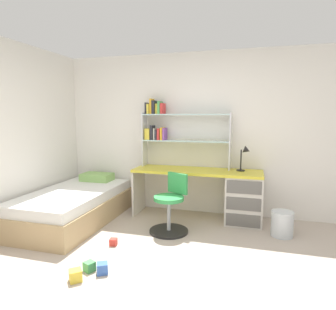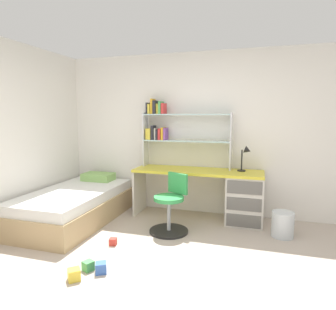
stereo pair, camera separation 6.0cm
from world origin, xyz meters
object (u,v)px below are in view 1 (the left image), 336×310
(desk_lamp, at_px, (245,154))
(toy_block_yellow_2, at_px, (76,275))
(toy_block_blue_0, at_px, (102,268))
(toy_block_red_1, at_px, (113,242))
(bed_platform, at_px, (74,206))
(waste_bin, at_px, (282,224))
(bookshelf_hutch, at_px, (171,127))
(toy_block_green_3, at_px, (89,266))
(desk, at_px, (231,194))
(swivel_chair, at_px, (170,209))

(desk_lamp, height_order, toy_block_yellow_2, desk_lamp)
(toy_block_blue_0, xyz_separation_m, toy_block_red_1, (-0.19, 0.62, -0.01))
(desk_lamp, relative_size, toy_block_yellow_2, 3.46)
(toy_block_blue_0, relative_size, toy_block_yellow_2, 0.96)
(bed_platform, distance_m, waste_bin, 2.92)
(bookshelf_hutch, height_order, toy_block_red_1, bookshelf_hutch)
(desk_lamp, bearing_deg, toy_block_green_3, -126.82)
(desk, distance_m, toy_block_red_1, 1.83)
(desk, relative_size, swivel_chair, 2.46)
(toy_block_red_1, height_order, toy_block_yellow_2, toy_block_yellow_2)
(bed_platform, bearing_deg, toy_block_green_3, -50.98)
(swivel_chair, bearing_deg, desk_lamp, 36.96)
(bookshelf_hutch, bearing_deg, toy_block_yellow_2, -98.19)
(desk_lamp, height_order, bed_platform, desk_lamp)
(desk, xyz_separation_m, toy_block_yellow_2, (-1.28, -2.06, -0.36))
(waste_bin, bearing_deg, toy_block_blue_0, -140.43)
(desk, bearing_deg, waste_bin, -29.08)
(bookshelf_hutch, relative_size, toy_block_red_1, 16.83)
(swivel_chair, distance_m, bed_platform, 1.48)
(bed_platform, xyz_separation_m, toy_block_red_1, (0.93, -0.59, -0.19))
(waste_bin, relative_size, toy_block_blue_0, 3.08)
(desk, distance_m, desk_lamp, 0.61)
(desk, xyz_separation_m, toy_block_red_1, (-1.29, -1.25, -0.38))
(bed_platform, distance_m, toy_block_green_3, 1.55)
(desk, height_order, toy_block_yellow_2, desk)
(waste_bin, bearing_deg, bed_platform, -174.55)
(toy_block_red_1, bearing_deg, toy_block_green_3, -86.35)
(desk, bearing_deg, bed_platform, -163.45)
(desk, xyz_separation_m, waste_bin, (0.69, -0.38, -0.25))
(toy_block_red_1, bearing_deg, toy_block_yellow_2, -89.26)
(bookshelf_hutch, height_order, waste_bin, bookshelf_hutch)
(toy_block_blue_0, distance_m, toy_block_yellow_2, 0.26)
(desk, xyz_separation_m, desk_lamp, (0.19, 0.06, 0.58))
(desk_lamp, relative_size, toy_block_blue_0, 3.60)
(toy_block_yellow_2, bearing_deg, desk, 58.09)
(bed_platform, xyz_separation_m, toy_block_green_3, (0.97, -1.20, -0.19))
(toy_block_blue_0, bearing_deg, swivel_chair, 73.77)
(bed_platform, relative_size, toy_block_red_1, 23.39)
(swivel_chair, xyz_separation_m, waste_bin, (1.44, 0.26, -0.14))
(desk, relative_size, toy_block_blue_0, 18.03)
(swivel_chair, bearing_deg, toy_block_blue_0, -106.23)
(desk_lamp, relative_size, bed_platform, 0.20)
(bookshelf_hutch, distance_m, toy_block_green_3, 2.44)
(desk, height_order, bed_platform, desk)
(toy_block_blue_0, relative_size, toy_block_red_1, 1.29)
(desk_lamp, relative_size, swivel_chair, 0.49)
(swivel_chair, distance_m, toy_block_blue_0, 1.30)
(desk, xyz_separation_m, toy_block_green_3, (-1.25, -1.86, -0.37))
(toy_block_yellow_2, bearing_deg, swivel_chair, 69.36)
(waste_bin, xyz_separation_m, toy_block_yellow_2, (-1.97, -1.67, -0.11))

